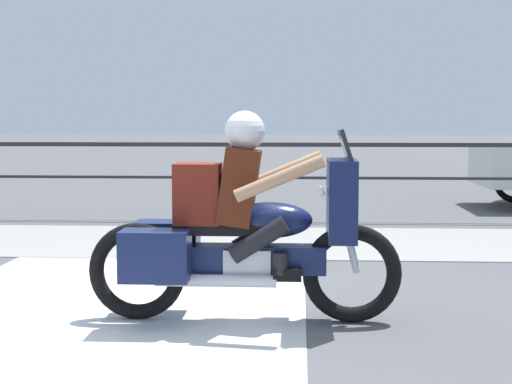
% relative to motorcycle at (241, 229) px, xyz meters
% --- Properties ---
extents(ground_plane, '(120.00, 120.00, 0.00)m').
position_rel_motorcycle_xyz_m(ground_plane, '(-0.57, 0.23, -0.68)').
color(ground_plane, '#565659').
extents(sidewalk_band, '(44.00, 2.40, 0.01)m').
position_rel_motorcycle_xyz_m(sidewalk_band, '(-0.57, 3.63, -0.67)').
color(sidewalk_band, '#99968E').
rests_on(sidewalk_band, ground).
extents(crosswalk_band, '(3.02, 6.00, 0.01)m').
position_rel_motorcycle_xyz_m(crosswalk_band, '(-1.04, 0.03, -0.67)').
color(crosswalk_band, silver).
rests_on(crosswalk_band, ground).
extents(fence_railing, '(36.00, 0.05, 1.12)m').
position_rel_motorcycle_xyz_m(fence_railing, '(-0.57, 5.61, 0.21)').
color(fence_railing, '#232326').
rests_on(fence_railing, ground).
extents(motorcycle, '(2.28, 0.76, 1.53)m').
position_rel_motorcycle_xyz_m(motorcycle, '(0.00, 0.00, 0.00)').
color(motorcycle, black).
rests_on(motorcycle, ground).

